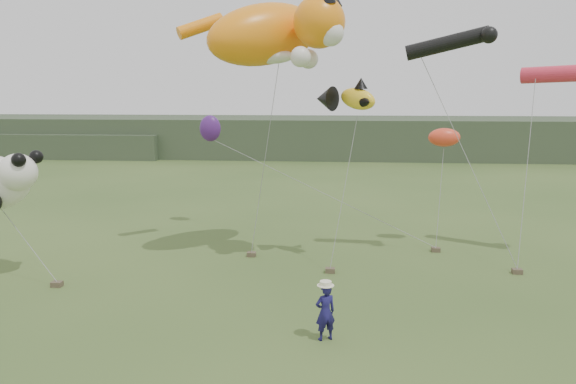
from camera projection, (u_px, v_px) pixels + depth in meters
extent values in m
plane|color=#385123|center=(320.00, 327.00, 16.41)|extent=(120.00, 120.00, 0.00)
cube|color=#2D3D28|center=(334.00, 136.00, 60.16)|extent=(90.00, 12.00, 4.00)
cube|color=#2D3D28|center=(53.00, 144.00, 59.98)|extent=(25.00, 8.00, 2.50)
imported|color=#191551|center=(325.00, 312.00, 15.44)|extent=(0.70, 0.60, 1.61)
cube|color=brown|center=(251.00, 254.00, 23.41)|extent=(0.36, 0.29, 0.19)
cube|color=brown|center=(330.00, 270.00, 21.31)|extent=(0.36, 0.29, 0.19)
cube|color=brown|center=(517.00, 271.00, 21.19)|extent=(0.36, 0.29, 0.19)
cube|color=brown|center=(57.00, 284.00, 19.79)|extent=(0.36, 0.29, 0.19)
cube|color=brown|center=(436.00, 250.00, 24.09)|extent=(0.36, 0.29, 0.19)
ellipsoid|color=orange|center=(265.00, 34.00, 21.94)|extent=(5.66, 5.41, 3.24)
sphere|color=orange|center=(319.00, 22.00, 20.64)|extent=(1.93, 1.93, 1.93)
sphere|color=white|center=(331.00, 33.00, 20.36)|extent=(0.96, 0.96, 0.96)
ellipsoid|color=white|center=(270.00, 56.00, 21.75)|extent=(1.89, 0.94, 0.59)
sphere|color=white|center=(300.00, 57.00, 20.30)|extent=(0.75, 0.75, 0.75)
sphere|color=white|center=(309.00, 59.00, 21.75)|extent=(0.75, 0.75, 0.75)
cylinder|color=orange|center=(200.00, 26.00, 22.94)|extent=(2.00, 1.46, 1.16)
ellipsoid|color=yellow|center=(358.00, 99.00, 21.46)|extent=(1.71, 1.41, 1.08)
cone|color=black|center=(325.00, 99.00, 21.89)|extent=(1.15, 1.21, 0.96)
cone|color=black|center=(361.00, 83.00, 21.35)|extent=(0.53, 0.53, 0.43)
cone|color=black|center=(367.00, 102.00, 20.93)|extent=(0.57, 0.60, 0.43)
cone|color=black|center=(366.00, 101.00, 21.98)|extent=(0.57, 0.60, 0.43)
cylinder|color=black|center=(447.00, 43.00, 21.72)|extent=(3.26, 0.95, 1.30)
sphere|color=black|center=(489.00, 35.00, 21.05)|extent=(0.63, 0.63, 0.63)
cylinder|color=#D62941|center=(569.00, 74.00, 22.18)|extent=(3.42, 2.31, 0.77)
sphere|color=white|center=(18.00, 172.00, 19.98)|extent=(1.35, 1.35, 1.35)
sphere|color=black|center=(19.00, 160.00, 19.42)|extent=(0.49, 0.49, 0.49)
sphere|color=black|center=(36.00, 157.00, 20.35)|extent=(0.49, 0.49, 0.49)
ellipsoid|color=#EE4226|center=(444.00, 137.00, 24.43)|extent=(1.38, 0.81, 0.81)
ellipsoid|color=#491B6F|center=(210.00, 128.00, 27.98)|extent=(1.07, 0.71, 1.30)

